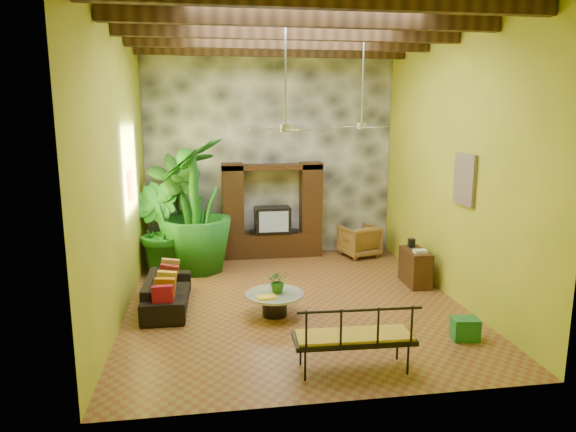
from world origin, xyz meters
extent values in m
plane|color=brown|center=(0.00, 0.00, 0.00)|extent=(7.00, 7.00, 0.00)
cube|color=silver|center=(0.00, 0.00, 5.00)|extent=(6.00, 7.00, 0.02)
cube|color=#939E23|center=(0.00, 3.50, 2.50)|extent=(6.00, 0.02, 5.00)
cube|color=#939E23|center=(-3.00, 0.00, 2.50)|extent=(0.02, 7.00, 5.00)
cube|color=#939E23|center=(3.00, 0.00, 2.50)|extent=(0.02, 7.00, 5.00)
cube|color=#393C41|center=(0.00, 3.44, 2.50)|extent=(5.98, 0.10, 4.98)
cube|color=#3C2513|center=(0.00, -2.60, 4.78)|extent=(5.95, 0.16, 0.22)
cube|color=#3C2513|center=(0.00, -1.30, 4.78)|extent=(5.95, 0.16, 0.22)
cube|color=#3C2513|center=(0.00, 0.00, 4.78)|extent=(5.95, 0.16, 0.22)
cube|color=#3C2513|center=(0.00, 1.30, 4.78)|extent=(5.95, 0.16, 0.22)
cube|color=#3C2513|center=(0.00, 2.60, 4.78)|extent=(5.95, 0.16, 0.22)
cube|color=black|center=(0.00, 3.14, 0.30)|extent=(2.40, 0.50, 0.60)
cube|color=black|center=(-0.95, 3.14, 1.30)|extent=(0.50, 0.48, 2.00)
cube|color=black|center=(0.95, 3.14, 1.30)|extent=(0.50, 0.48, 2.00)
cube|color=black|center=(0.00, 3.14, 2.20)|extent=(2.40, 0.48, 0.12)
cube|color=black|center=(0.00, 3.12, 0.92)|extent=(0.85, 0.52, 0.62)
cube|color=#8C99A8|center=(0.00, 2.85, 0.92)|extent=(0.70, 0.02, 0.50)
cylinder|color=#A4A3A8|center=(-0.20, -0.40, 4.10)|extent=(0.04, 0.04, 1.80)
cylinder|color=#A4A3A8|center=(-0.20, -0.40, 3.20)|extent=(0.18, 0.18, 0.12)
cube|color=#A4A3A8|center=(0.15, -0.31, 3.18)|extent=(0.58, 0.26, 0.01)
cube|color=#A4A3A8|center=(-0.29, -0.05, 3.18)|extent=(0.26, 0.58, 0.01)
cube|color=#A4A3A8|center=(-0.55, -0.49, 3.18)|extent=(0.58, 0.26, 0.01)
cube|color=#A4A3A8|center=(-0.11, -0.75, 3.18)|extent=(0.26, 0.58, 0.01)
cylinder|color=#A4A3A8|center=(1.60, 1.20, 4.10)|extent=(0.04, 0.04, 1.80)
cylinder|color=#A4A3A8|center=(1.60, 1.20, 3.20)|extent=(0.18, 0.18, 0.12)
cube|color=#A4A3A8|center=(1.95, 1.29, 3.18)|extent=(0.58, 0.26, 0.01)
cube|color=#A4A3A8|center=(1.51, 1.55, 3.18)|extent=(0.26, 0.58, 0.01)
cube|color=#A4A3A8|center=(1.25, 1.11, 3.18)|extent=(0.58, 0.26, 0.01)
cube|color=#A4A3A8|center=(1.69, 0.85, 3.18)|extent=(0.26, 0.58, 0.01)
cube|color=yellow|center=(-2.96, 1.00, 2.10)|extent=(0.06, 0.32, 0.55)
cube|color=#285895|center=(2.96, -0.60, 2.30)|extent=(0.06, 0.70, 0.90)
imported|color=black|center=(-2.30, 0.02, 0.28)|extent=(0.78, 1.93, 0.56)
imported|color=brown|center=(2.11, 2.82, 0.38)|extent=(1.02, 1.04, 0.77)
imported|color=#26631A|center=(-2.21, 2.70, 1.28)|extent=(1.63, 1.51, 2.57)
imported|color=#1A651D|center=(-2.61, 2.07, 0.99)|extent=(1.40, 1.39, 1.99)
imported|color=#195C18|center=(-1.82, 2.21, 1.47)|extent=(2.05, 2.05, 2.94)
cylinder|color=black|center=(-0.43, -0.66, 0.18)|extent=(0.43, 0.43, 0.36)
cylinder|color=#B3BFBA|center=(-0.43, -0.66, 0.38)|extent=(1.02, 1.02, 0.04)
imported|color=#28631A|center=(-0.36, -0.63, 0.60)|extent=(0.37, 0.32, 0.41)
cube|color=yellow|center=(-0.59, -0.88, 0.42)|extent=(0.33, 0.26, 0.03)
cube|color=black|center=(0.38, -2.75, 0.45)|extent=(1.65, 0.60, 0.07)
cube|color=gold|center=(0.38, -2.75, 0.49)|extent=(1.57, 0.54, 0.06)
cube|color=black|center=(0.38, -3.04, 0.72)|extent=(1.63, 0.10, 0.54)
cube|color=#341E10|center=(2.62, 0.56, 0.36)|extent=(0.43, 0.91, 0.72)
cube|color=#1D6F3A|center=(2.36, -2.08, 0.17)|extent=(0.43, 0.34, 0.34)
camera|label=1|loc=(-1.48, -9.01, 3.42)|focal=32.00mm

